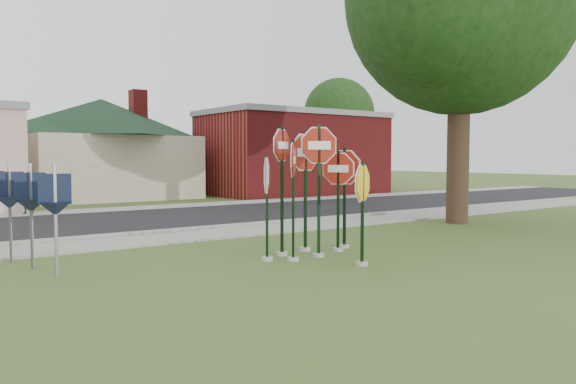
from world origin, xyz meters
TOP-DOWN VIEW (x-y plane):
  - ground at (0.00, 0.00)m, footprint 120.00×120.00m
  - sidewalk_near at (0.00, 5.50)m, footprint 60.00×1.60m
  - road at (0.00, 10.00)m, footprint 60.00×7.00m
  - sidewalk_far at (0.00, 14.30)m, footprint 60.00×1.60m
  - curb at (0.00, 6.50)m, footprint 60.00×0.20m
  - stop_sign_center at (0.00, 1.30)m, footprint 1.01×0.42m
  - stop_sign_yellow at (0.08, 0.05)m, footprint 0.92×0.48m
  - stop_sign_left at (-0.72, 1.24)m, footprint 0.67×0.76m
  - stop_sign_right at (0.81, 1.61)m, footprint 0.66×0.78m
  - stop_sign_back_right at (0.23, 2.07)m, footprint 1.17×0.24m
  - stop_sign_back_left at (-0.54, 1.88)m, footprint 0.87×0.45m
  - stop_sign_far_right at (1.23, 1.87)m, footprint 0.40×1.06m
  - stop_sign_far_left at (-1.13, 1.57)m, footprint 0.48×0.93m
  - route_sign_row at (-5.40, 4.50)m, footprint 1.43×4.63m
  - building_house at (2.00, 22.00)m, footprint 11.60×11.60m
  - building_brick at (12.00, 18.50)m, footprint 10.20×6.20m
  - bg_tree_right at (22.00, 26.00)m, footprint 5.60×5.60m
  - pedestrian at (-3.18, 14.31)m, footprint 0.65×0.54m

SIDE VIEW (x-z plane):
  - ground at x=0.00m, z-range 0.00..0.00m
  - road at x=0.00m, z-range 0.00..0.04m
  - sidewalk_near at x=0.00m, z-range 0.00..0.06m
  - sidewalk_far at x=0.00m, z-range 0.00..0.06m
  - curb at x=0.00m, z-range 0.00..0.14m
  - pedestrian at x=-3.18m, z-range 0.06..1.59m
  - route_sign_row at x=-5.40m, z-range 0.22..2.22m
  - stop_sign_yellow at x=0.08m, z-range 0.19..2.32m
  - stop_sign_far_left at x=-1.13m, z-range 0.23..2.50m
  - stop_sign_right at x=0.81m, z-range 0.25..2.61m
  - stop_sign_far_right at x=1.23m, z-range 0.29..2.73m
  - stop_sign_left at x=-0.72m, z-range 0.29..2.85m
  - stop_sign_back_left at x=-0.54m, z-range 0.34..3.19m
  - stop_sign_back_right at x=0.23m, z-range 0.38..3.19m
  - stop_sign_center at x=0.00m, z-range 0.39..3.30m
  - building_brick at x=12.00m, z-range 0.03..4.78m
  - building_house at x=2.00m, z-range 0.55..6.75m
  - bg_tree_right at x=22.00m, z-range 1.38..9.78m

